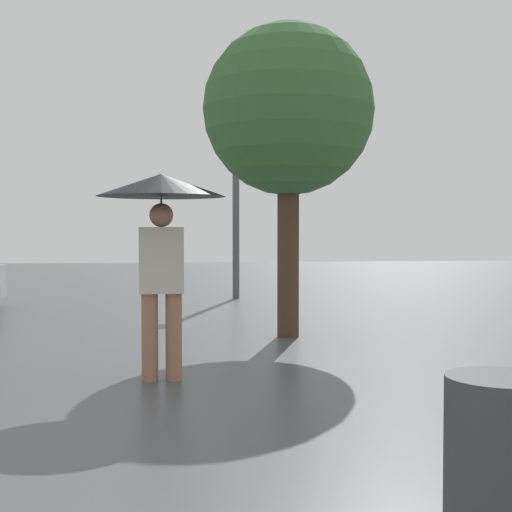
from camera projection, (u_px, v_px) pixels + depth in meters
name	position (u px, v px, depth m)	size (l,w,h in m)	color
pedestrian	(161.00, 211.00, 6.42)	(1.16, 1.16, 1.87)	#9E7051
tree	(288.00, 112.00, 9.07)	(2.18, 2.18, 4.00)	#473323
street_lamp	(236.00, 167.00, 14.30)	(0.40, 0.40, 3.83)	#515456
trash_bin	(501.00, 469.00, 2.93)	(0.46, 0.46, 0.76)	#38383D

